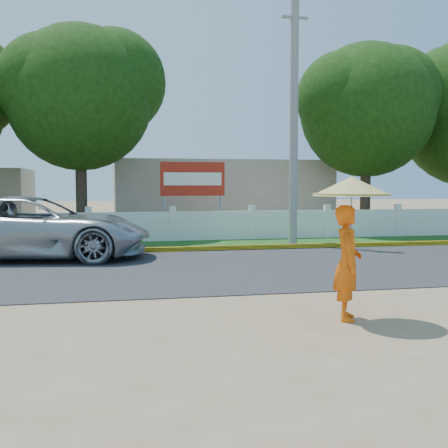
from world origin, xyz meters
The scene contains 11 objects.
ground centered at (0.00, 0.00, 0.00)m, with size 120.00×120.00×0.00m, color #9E8460.
road centered at (0.00, 4.50, 0.01)m, with size 60.00×7.00×0.02m, color #38383A.
grass_verge centered at (0.00, 9.75, 0.01)m, with size 60.00×3.50×0.03m, color #2D601E.
curb centered at (0.00, 8.05, 0.08)m, with size 40.00×0.18×0.16m, color yellow.
fence centered at (0.00, 11.20, 0.55)m, with size 40.00×0.10×1.10m, color silver.
building_near centered at (3.00, 18.00, 1.60)m, with size 10.00×6.00×3.20m, color #B7AD99.
utility_pole centered at (3.91, 9.11, 4.24)m, with size 0.28×0.28×8.47m, color gray.
vehicle centered at (-4.34, 7.15, 0.89)m, with size 2.95×6.39×1.78m, color #A9ACB1.
monk_with_parasol centered at (1.34, -1.12, 1.46)m, with size 1.23×1.23×2.24m.
billboard centered at (0.91, 12.30, 2.14)m, with size 2.50×0.13×2.95m.
tree_row centered at (1.71, 13.93, 5.18)m, with size 34.96×7.31×8.90m.
Camera 1 is at (-2.34, -9.22, 2.14)m, focal length 45.00 mm.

